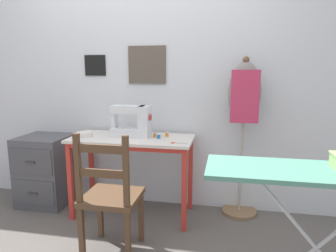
# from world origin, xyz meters

# --- Properties ---
(ground_plane) EXTENTS (14.00, 14.00, 0.00)m
(ground_plane) POSITION_xyz_m (0.00, 0.00, 0.00)
(ground_plane) COLOR #5B5651
(wall_back) EXTENTS (10.00, 0.07, 2.55)m
(wall_back) POSITION_xyz_m (-0.00, 0.57, 1.28)
(wall_back) COLOR silver
(wall_back) RESTS_ON ground_plane
(sewing_table) EXTENTS (1.10, 0.51, 0.74)m
(sewing_table) POSITION_xyz_m (0.00, 0.24, 0.64)
(sewing_table) COLOR silver
(sewing_table) RESTS_ON ground_plane
(sewing_machine) EXTENTS (0.36, 0.17, 0.31)m
(sewing_machine) POSITION_xyz_m (0.00, 0.28, 0.87)
(sewing_machine) COLOR white
(sewing_machine) RESTS_ON sewing_table
(fabric_bowl) EXTENTS (0.14, 0.14, 0.04)m
(fabric_bowl) POSITION_xyz_m (-0.43, 0.20, 0.76)
(fabric_bowl) COLOR silver
(fabric_bowl) RESTS_ON sewing_table
(scissors) EXTENTS (0.14, 0.05, 0.01)m
(scissors) POSITION_xyz_m (0.43, 0.10, 0.74)
(scissors) COLOR silver
(scissors) RESTS_ON sewing_table
(thread_spool_near_machine) EXTENTS (0.04, 0.04, 0.03)m
(thread_spool_near_machine) POSITION_xyz_m (0.20, 0.29, 0.76)
(thread_spool_near_machine) COLOR orange
(thread_spool_near_machine) RESTS_ON sewing_table
(thread_spool_mid_table) EXTENTS (0.04, 0.04, 0.04)m
(thread_spool_mid_table) POSITION_xyz_m (0.25, 0.24, 0.76)
(thread_spool_mid_table) COLOR #2875C1
(thread_spool_mid_table) RESTS_ON sewing_table
(thread_spool_far_edge) EXTENTS (0.04, 0.04, 0.04)m
(thread_spool_far_edge) POSITION_xyz_m (0.31, 0.33, 0.76)
(thread_spool_far_edge) COLOR orange
(thread_spool_far_edge) RESTS_ON sewing_table
(wooden_chair) EXTENTS (0.40, 0.38, 0.92)m
(wooden_chair) POSITION_xyz_m (0.03, -0.37, 0.43)
(wooden_chair) COLOR #513823
(wooden_chair) RESTS_ON ground_plane
(filing_cabinet) EXTENTS (0.47, 0.47, 0.69)m
(filing_cabinet) POSITION_xyz_m (-0.94, 0.32, 0.35)
(filing_cabinet) COLOR #4C4C51
(filing_cabinet) RESTS_ON ground_plane
(dress_form) EXTENTS (0.32, 0.32, 1.46)m
(dress_form) POSITION_xyz_m (0.98, 0.45, 1.03)
(dress_form) COLOR #846647
(dress_form) RESTS_ON ground_plane
(ironing_board) EXTENTS (1.17, 0.38, 0.84)m
(ironing_board) POSITION_xyz_m (1.32, -0.71, 0.79)
(ironing_board) COLOR #518E7A
(ironing_board) RESTS_ON ground_plane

